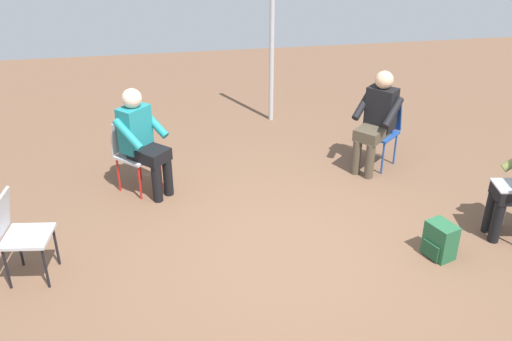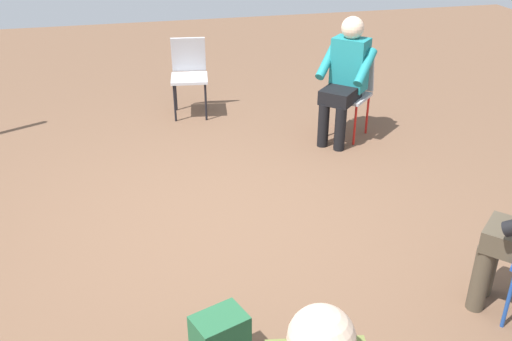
% 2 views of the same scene
% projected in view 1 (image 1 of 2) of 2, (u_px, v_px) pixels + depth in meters
% --- Properties ---
extents(ground_plane, '(14.54, 14.54, 0.00)m').
position_uv_depth(ground_plane, '(290.00, 255.00, 5.55)').
color(ground_plane, brown).
extents(chair_south, '(0.45, 0.48, 0.85)m').
position_uv_depth(chair_south, '(18.00, 231.00, 5.04)').
color(chair_south, '#B7B7BC').
rests_on(chair_south, ground).
extents(chair_southwest, '(0.58, 0.58, 0.85)m').
position_uv_depth(chair_southwest, '(133.00, 149.00, 6.52)').
color(chair_southwest, '#B7B7BC').
rests_on(chair_southwest, ground).
extents(chair_northwest, '(0.58, 0.59, 0.85)m').
position_uv_depth(chair_northwest, '(382.00, 127.00, 7.08)').
color(chair_northwest, '#1E4799').
rests_on(chair_northwest, ground).
extents(person_in_teal, '(0.63, 0.63, 1.24)m').
position_uv_depth(person_in_teal, '(142.00, 137.00, 6.35)').
color(person_in_teal, black).
rests_on(person_in_teal, ground).
extents(person_in_black, '(0.63, 0.63, 1.24)m').
position_uv_depth(person_in_black, '(377.00, 117.00, 6.88)').
color(person_in_black, '#4C4233').
rests_on(person_in_black, ground).
extents(backpack_near_laptop_user, '(0.33, 0.30, 0.36)m').
position_uv_depth(backpack_near_laptop_user, '(440.00, 242.00, 5.48)').
color(backpack_near_laptop_user, '#235B38').
rests_on(backpack_near_laptop_user, ground).
extents(tent_pole_near, '(0.07, 0.07, 2.43)m').
position_uv_depth(tent_pole_near, '(272.00, 39.00, 8.04)').
color(tent_pole_near, '#B2B2B7').
rests_on(tent_pole_near, ground).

